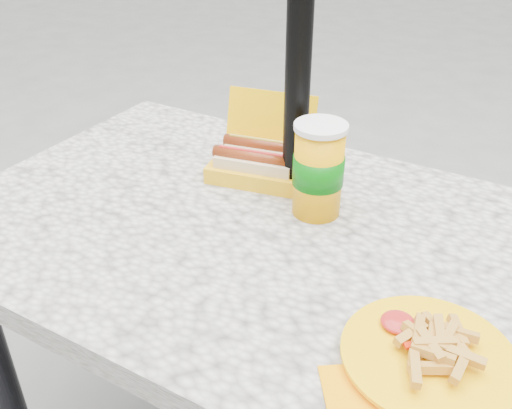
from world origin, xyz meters
The scene contains 5 objects.
picnic_table centered at (0.00, 0.00, 0.64)m, with size 1.20×0.80×0.75m.
umbrella_pole centered at (0.00, 0.16, 1.10)m, with size 0.05×0.05×2.20m, color black.
hotdog_box centered at (-0.09, 0.17, 0.79)m, with size 0.23×0.21×0.16m.
fries_plate centered at (0.38, -0.19, 0.76)m, with size 0.26×0.36×0.05m.
soda_cup centered at (0.08, 0.10, 0.84)m, with size 0.10×0.10×0.19m.
Camera 1 is at (0.46, -0.79, 1.35)m, focal length 40.00 mm.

